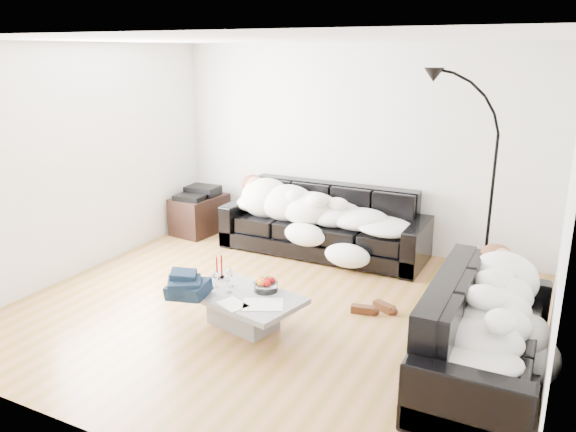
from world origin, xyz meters
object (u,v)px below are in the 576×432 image
at_px(wine_glass_c, 228,284).
at_px(stereo, 199,192).
at_px(av_cabinet, 200,214).
at_px(candle_left, 217,268).
at_px(shoes, 373,308).
at_px(floor_lamp, 492,195).
at_px(sofa_right, 487,330).
at_px(sleeper_back, 322,206).
at_px(fruit_bowl, 266,284).
at_px(wine_glass_a, 230,278).
at_px(sleeper_right, 490,304).
at_px(sofa_back, 323,221).
at_px(wine_glass_b, 215,280).
at_px(candle_right, 222,267).
at_px(coffee_table, 243,310).

height_order(wine_glass_c, stereo, stereo).
xyz_separation_m(wine_glass_c, av_cabinet, (-1.89, 2.20, -0.15)).
distance_m(candle_left, shoes, 1.60).
bearing_deg(stereo, floor_lamp, -5.08).
bearing_deg(stereo, sofa_right, -29.20).
distance_m(shoes, floor_lamp, 1.79).
bearing_deg(sleeper_back, wine_glass_c, -90.42).
bearing_deg(shoes, fruit_bowl, -140.79).
relative_size(fruit_bowl, wine_glass_a, 1.29).
xyz_separation_m(sofa_right, wine_glass_c, (-2.29, -0.16, 0.01)).
bearing_deg(fruit_bowl, sleeper_right, -0.65).
bearing_deg(floor_lamp, fruit_bowl, -114.88).
distance_m(sofa_back, shoes, 1.80).
xyz_separation_m(wine_glass_c, candle_left, (-0.27, 0.22, 0.03)).
distance_m(sofa_back, stereo, 1.92).
bearing_deg(wine_glass_b, sleeper_back, 84.96).
height_order(sleeper_right, wine_glass_a, sleeper_right).
bearing_deg(sleeper_back, fruit_bowl, -81.88).
bearing_deg(shoes, av_cabinet, 156.93).
height_order(shoes, floor_lamp, floor_lamp).
xyz_separation_m(fruit_bowl, wine_glass_a, (-0.35, -0.06, 0.02)).
relative_size(sleeper_right, fruit_bowl, 7.37).
xyz_separation_m(sleeper_back, sleeper_right, (2.27, -2.00, -0.01)).
xyz_separation_m(sleeper_right, candle_right, (-2.53, 0.10, -0.18)).
bearing_deg(wine_glass_b, stereo, 128.57).
bearing_deg(coffee_table, sofa_back, 93.13).
distance_m(candle_left, av_cabinet, 2.57).
height_order(fruit_bowl, wine_glass_b, wine_glass_b).
bearing_deg(fruit_bowl, candle_right, 171.96).
bearing_deg(wine_glass_a, sofa_back, 88.06).
distance_m(sofa_back, sleeper_right, 3.06).
relative_size(sofa_back, candle_right, 11.05).
xyz_separation_m(shoes, floor_lamp, (0.87, 1.22, 0.98)).
relative_size(wine_glass_b, candle_left, 0.69).
xyz_separation_m(sleeper_right, av_cabinet, (-4.18, 2.04, -0.36)).
relative_size(candle_left, shoes, 0.58).
bearing_deg(sleeper_right, av_cabinet, 64.02).
distance_m(sleeper_right, coffee_table, 2.21).
xyz_separation_m(sofa_back, av_cabinet, (-1.91, -0.01, -0.16)).
bearing_deg(wine_glass_b, candle_left, 119.55).
xyz_separation_m(wine_glass_b, floor_lamp, (2.18, 2.03, 0.62)).
bearing_deg(sofa_back, coffee_table, -86.87).
xyz_separation_m(candle_right, stereo, (-1.65, 1.94, 0.15)).
height_order(sofa_right, floor_lamp, floor_lamp).
xyz_separation_m(candle_left, floor_lamp, (2.29, 1.85, 0.59)).
xyz_separation_m(sleeper_back, candle_right, (-0.26, -1.90, -0.20)).
relative_size(wine_glass_a, floor_lamp, 0.09).
bearing_deg(av_cabinet, sofa_back, 6.84).
distance_m(wine_glass_b, wine_glass_c, 0.18).
xyz_separation_m(sleeper_back, fruit_bowl, (0.28, -1.97, -0.24)).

